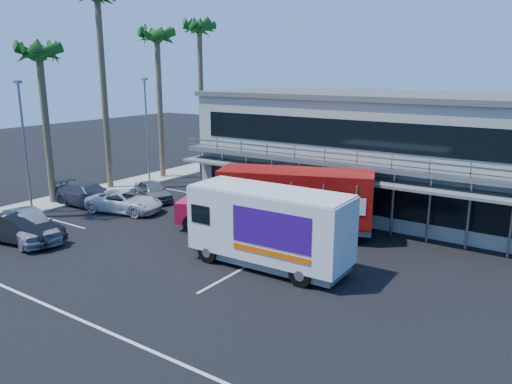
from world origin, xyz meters
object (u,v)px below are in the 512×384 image
Objects in this scene: parked_car_a at (29,224)px; parked_car_b at (21,228)px; red_truck at (282,199)px; white_van at (269,226)px.

parked_car_a is 0.51m from parked_car_b.
parked_car_a is 1.06× the size of parked_car_b.
parked_car_a is (-10.34, -8.33, -1.09)m from red_truck.
white_van is 13.01m from parked_car_a.
red_truck is at bearing 113.50° from white_van.
parked_car_b is at bearing -160.06° from red_truck.
red_truck is 2.26× the size of parked_car_b.
parked_car_b is (-12.33, -4.50, -1.13)m from white_van.
white_van is 13.18m from parked_car_b.
parked_car_b is (0.00, -0.50, -0.07)m from parked_car_a.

